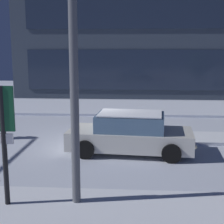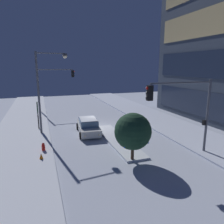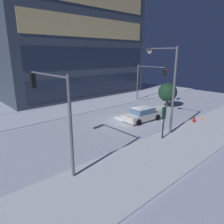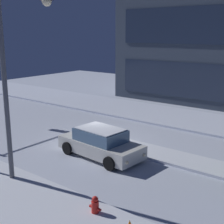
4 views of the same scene
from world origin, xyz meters
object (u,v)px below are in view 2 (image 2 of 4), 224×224
(traffic_light_corner_near_left, at_px, (53,81))
(parking_info_sign, at_px, (38,112))
(construction_cone, at_px, (41,157))
(street_lamp_arched, at_px, (46,82))
(decorated_tree_median, at_px, (133,131))
(traffic_light_corner_far_right, at_px, (185,104))
(fire_hydrant, at_px, (43,148))
(car_near, at_px, (88,126))

(traffic_light_corner_near_left, relative_size, parking_info_sign, 2.10)
(parking_info_sign, height_order, construction_cone, parking_info_sign)
(street_lamp_arched, distance_m, parking_info_sign, 3.69)
(parking_info_sign, xyz_separation_m, decorated_tree_median, (9.90, 6.18, 0.28))
(traffic_light_corner_far_right, bearing_deg, fire_hydrant, -23.22)
(traffic_light_corner_near_left, bearing_deg, parking_info_sign, -104.50)
(car_near, xyz_separation_m, street_lamp_arched, (-1.32, -3.62, 4.39))
(street_lamp_arched, distance_m, construction_cone, 7.94)
(fire_hydrant, bearing_deg, street_lamp_arched, 171.43)
(street_lamp_arched, bearing_deg, construction_cone, -104.52)
(traffic_light_corner_near_left, bearing_deg, fire_hydrant, -97.46)
(car_near, relative_size, street_lamp_arched, 0.60)
(parking_info_sign, relative_size, construction_cone, 5.37)
(traffic_light_corner_near_left, height_order, construction_cone, traffic_light_corner_near_left)
(car_near, xyz_separation_m, decorated_tree_median, (7.06, 1.54, 1.46))
(street_lamp_arched, height_order, construction_cone, street_lamp_arched)
(traffic_light_corner_far_right, xyz_separation_m, decorated_tree_median, (-0.43, -3.74, -1.76))
(parking_info_sign, xyz_separation_m, construction_cone, (7.77, 0.13, -1.62))
(car_near, relative_size, decorated_tree_median, 1.36)
(traffic_light_corner_near_left, distance_m, street_lamp_arched, 10.44)
(car_near, height_order, fire_hydrant, car_near)
(fire_hydrant, relative_size, parking_info_sign, 0.25)
(traffic_light_corner_far_right, height_order, traffic_light_corner_near_left, traffic_light_corner_near_left)
(street_lamp_arched, distance_m, fire_hydrant, 6.70)
(street_lamp_arched, height_order, fire_hydrant, street_lamp_arched)
(traffic_light_corner_far_right, height_order, construction_cone, traffic_light_corner_far_right)
(traffic_light_corner_far_right, distance_m, construction_cone, 10.77)
(traffic_light_corner_far_right, relative_size, fire_hydrant, 7.56)
(decorated_tree_median, bearing_deg, parking_info_sign, -148.02)
(street_lamp_arched, relative_size, construction_cone, 14.25)
(car_near, height_order, decorated_tree_median, decorated_tree_median)
(parking_info_sign, distance_m, construction_cone, 7.93)
(traffic_light_corner_far_right, relative_size, decorated_tree_median, 1.63)
(traffic_light_corner_near_left, xyz_separation_m, fire_hydrant, (15.02, -1.97, -4.02))
(fire_hydrant, xyz_separation_m, parking_info_sign, (-6.21, -0.31, 1.54))
(traffic_light_corner_far_right, height_order, fire_hydrant, traffic_light_corner_far_right)
(car_near, xyz_separation_m, traffic_light_corner_near_left, (-11.65, -2.36, 3.67))
(traffic_light_corner_near_left, distance_m, construction_cone, 17.21)
(car_near, relative_size, fire_hydrant, 6.30)
(traffic_light_corner_far_right, bearing_deg, street_lamp_arched, -44.67)
(traffic_light_corner_near_left, bearing_deg, decorated_tree_median, -78.22)
(fire_hydrant, bearing_deg, traffic_light_corner_far_right, 66.78)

